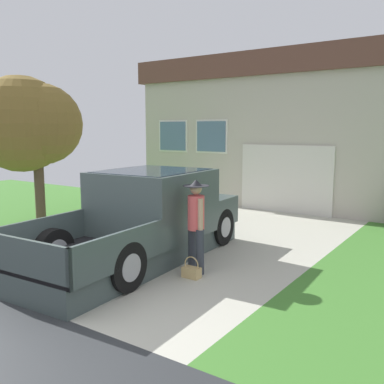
# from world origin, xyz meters

# --- Properties ---
(pickup_truck) EXTENTS (2.25, 5.17, 1.71)m
(pickup_truck) POSITION_xyz_m (-0.33, 2.88, 0.77)
(pickup_truck) COLOR #404D4C
(pickup_truck) RESTS_ON ground
(person_with_hat) EXTENTS (0.46, 0.46, 1.65)m
(person_with_hat) POSITION_xyz_m (0.97, 2.61, 0.94)
(person_with_hat) COLOR #333842
(person_with_hat) RESTS_ON ground
(handbag) EXTENTS (0.31, 0.18, 0.37)m
(handbag) POSITION_xyz_m (1.09, 2.29, 0.11)
(handbag) COLOR tan
(handbag) RESTS_ON ground
(house_with_garage) EXTENTS (10.75, 7.25, 4.90)m
(house_with_garage) POSITION_xyz_m (-0.20, 12.21, 2.48)
(house_with_garage) COLOR #B8AFA1
(house_with_garage) RESTS_ON ground
(front_yard_tree) EXTENTS (2.56, 2.50, 3.83)m
(front_yard_tree) POSITION_xyz_m (-4.27, 3.02, 2.63)
(front_yard_tree) COLOR brown
(front_yard_tree) RESTS_ON ground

